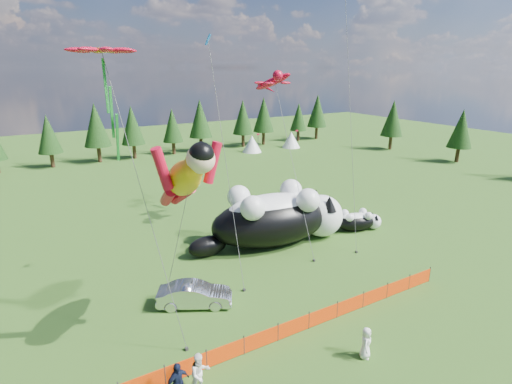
# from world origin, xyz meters

# --- Properties ---
(ground) EXTENTS (160.00, 160.00, 0.00)m
(ground) POSITION_xyz_m (0.00, 0.00, 0.00)
(ground) COLOR #14370A
(ground) RESTS_ON ground
(safety_fence) EXTENTS (22.06, 0.06, 1.10)m
(safety_fence) POSITION_xyz_m (0.00, -3.00, 0.50)
(safety_fence) COLOR #262626
(safety_fence) RESTS_ON ground
(tree_line) EXTENTS (90.00, 4.00, 8.00)m
(tree_line) POSITION_xyz_m (0.00, 45.00, 4.00)
(tree_line) COLOR black
(tree_line) RESTS_ON ground
(festival_tents) EXTENTS (50.00, 3.20, 2.80)m
(festival_tents) POSITION_xyz_m (11.00, 40.00, 1.40)
(festival_tents) COLOR white
(festival_tents) RESTS_ON ground
(cat_large) EXTENTS (13.21, 5.87, 4.78)m
(cat_large) POSITION_xyz_m (5.69, 7.22, 2.27)
(cat_large) COLOR black
(cat_large) RESTS_ON ground
(cat_small) EXTENTS (4.80, 2.79, 1.78)m
(cat_small) POSITION_xyz_m (13.22, 5.98, 0.85)
(cat_small) COLOR black
(cat_small) RESTS_ON ground
(car) EXTENTS (4.59, 3.39, 1.44)m
(car) POSITION_xyz_m (-3.48, 2.22, 0.72)
(car) COLOR silver
(car) RESTS_ON ground
(spectator_b) EXTENTS (1.00, 0.64, 1.96)m
(spectator_b) POSITION_xyz_m (-5.79, -4.15, 0.98)
(spectator_b) COLOR white
(spectator_b) RESTS_ON ground
(spectator_c) EXTENTS (1.27, 0.88, 1.96)m
(spectator_c) POSITION_xyz_m (-6.82, -4.21, 0.98)
(spectator_c) COLOR #121832
(spectator_c) RESTS_ON ground
(spectator_e) EXTENTS (0.95, 0.92, 1.64)m
(spectator_e) POSITION_xyz_m (2.03, -6.16, 0.82)
(spectator_e) COLOR white
(spectator_e) RESTS_ON ground
(superhero_kite) EXTENTS (5.66, 6.01, 11.04)m
(superhero_kite) POSITION_xyz_m (-4.43, 0.31, 8.46)
(superhero_kite) COLOR orange
(superhero_kite) RESTS_ON ground
(gecko_kite) EXTENTS (4.44, 12.18, 15.40)m
(gecko_kite) POSITION_xyz_m (8.20, 12.19, 12.46)
(gecko_kite) COLOR red
(gecko_kite) RESTS_ON ground
(flower_kite) EXTENTS (3.86, 4.77, 14.60)m
(flower_kite) POSITION_xyz_m (-7.34, 1.62, 14.14)
(flower_kite) COLOR red
(flower_kite) RESTS_ON ground
(diamond_kite_a) EXTENTS (0.92, 3.63, 15.85)m
(diamond_kite_a) POSITION_xyz_m (-0.68, 5.07, 14.15)
(diamond_kite_a) COLOR #0B58B1
(diamond_kite_a) RESTS_ON ground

